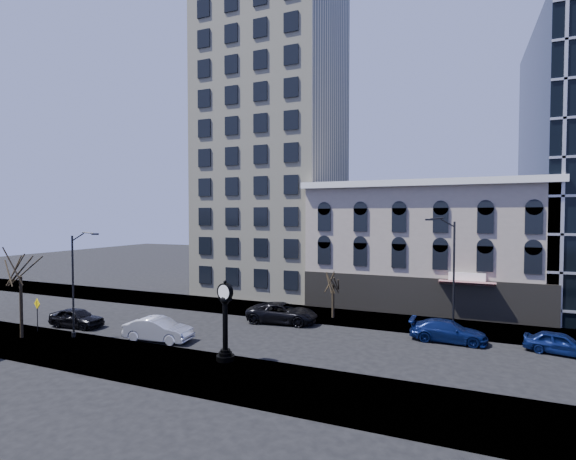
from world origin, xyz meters
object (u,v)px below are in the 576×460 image
at_px(street_clock, 225,324).
at_px(street_lamp_near, 80,256).
at_px(car_near_b, 158,329).
at_px(car_near_a, 77,318).
at_px(warning_sign, 37,309).

bearing_deg(street_clock, street_lamp_near, -168.49).
xyz_separation_m(street_clock, car_near_b, (-6.89, 1.99, -1.57)).
bearing_deg(car_near_a, car_near_b, -97.33).
distance_m(street_lamp_near, warning_sign, 6.21).
distance_m(street_clock, car_near_a, 15.93).
height_order(street_lamp_near, car_near_a, street_lamp_near).
xyz_separation_m(street_clock, street_lamp_near, (-12.55, 0.13, 3.79)).
bearing_deg(street_lamp_near, street_clock, -12.84).
bearing_deg(car_near_b, car_near_a, 81.10).
height_order(street_clock, car_near_b, street_clock).
relative_size(street_clock, warning_sign, 1.94).
bearing_deg(street_lamp_near, car_near_b, 5.99).
height_order(street_clock, warning_sign, street_clock).
bearing_deg(car_near_b, street_lamp_near, 102.21).
distance_m(street_clock, street_lamp_near, 13.11).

